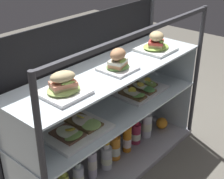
{
  "coord_description": "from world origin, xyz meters",
  "views": [
    {
      "loc": [
        -1.24,
        -1.07,
        1.39
      ],
      "look_at": [
        0.0,
        0.0,
        0.55
      ],
      "focal_mm": 52.17,
      "sensor_mm": 36.0,
      "label": 1
    }
  ],
  "objects": [
    {
      "name": "plated_roll_sandwich_near_right_corner",
      "position": [
        -0.38,
        -0.03,
        0.72
      ],
      "size": [
        0.2,
        0.2,
        0.12
      ],
      "color": "white",
      "rests_on": "shelf_upper_glass"
    },
    {
      "name": "plated_roll_sandwich_far_left",
      "position": [
        0.0,
        -0.04,
        0.73
      ],
      "size": [
        0.17,
        0.17,
        0.12
      ],
      "color": "white",
      "rests_on": "shelf_upper_glass"
    },
    {
      "name": "riser_lower_tier",
      "position": [
        0.0,
        0.0,
        0.22
      ],
      "size": [
        1.27,
        0.36,
        0.37
      ],
      "color": "silver",
      "rests_on": "case_base_deck"
    },
    {
      "name": "juice_bottle_back_left",
      "position": [
        0.15,
        -0.0,
        0.13
      ],
      "size": [
        0.06,
        0.06,
        0.24
      ],
      "color": "orange",
      "rests_on": "case_base_deck"
    },
    {
      "name": "juice_bottle_back_right",
      "position": [
        -0.06,
        -0.01,
        0.11
      ],
      "size": [
        0.07,
        0.07,
        0.2
      ],
      "color": "silver",
      "rests_on": "case_base_deck"
    },
    {
      "name": "juice_bottle_near_post",
      "position": [
        -0.3,
        -0.01,
        0.12
      ],
      "size": [
        0.06,
        0.06,
        0.2
      ],
      "color": "silver",
      "rests_on": "case_base_deck"
    },
    {
      "name": "shelf_upper_glass",
      "position": [
        0.0,
        0.0,
        0.68
      ],
      "size": [
        1.28,
        0.37,
        0.01
      ],
      "primitive_type": "cube",
      "color": "silver",
      "rests_on": "riser_upper_tier"
    },
    {
      "name": "ground_plane",
      "position": [
        0.0,
        0.0,
        -0.01
      ],
      "size": [
        6.0,
        6.0,
        0.02
      ],
      "primitive_type": "cube",
      "color": "#59554C",
      "rests_on": "ground"
    },
    {
      "name": "case_base_deck",
      "position": [
        0.0,
        0.0,
        0.02
      ],
      "size": [
        1.32,
        0.41,
        0.03
      ],
      "primitive_type": "cube",
      "color": "#A19FA7",
      "rests_on": "ground"
    },
    {
      "name": "juice_bottle_tucked_behind",
      "position": [
        0.04,
        0.01,
        0.12
      ],
      "size": [
        0.07,
        0.07,
        0.22
      ],
      "color": "orange",
      "rests_on": "case_base_deck"
    },
    {
      "name": "orange_fruit_beside_bottles",
      "position": [
        0.53,
        -0.03,
        0.08
      ],
      "size": [
        0.08,
        0.08,
        0.08
      ],
      "primitive_type": "sphere",
      "color": "orange",
      "rests_on": "case_base_deck"
    },
    {
      "name": "case_frame",
      "position": [
        0.0,
        0.14,
        0.5
      ],
      "size": [
        1.32,
        0.41,
        0.94
      ],
      "color": "#333338",
      "rests_on": "ground"
    },
    {
      "name": "juice_bottle_front_right_end",
      "position": [
        0.26,
        0.01,
        0.11
      ],
      "size": [
        0.07,
        0.07,
        0.2
      ],
      "color": "#A22D49",
      "rests_on": "case_base_deck"
    },
    {
      "name": "juice_bottle_front_second",
      "position": [
        -0.18,
        -0.0,
        0.13
      ],
      "size": [
        0.06,
        0.06,
        0.23
      ],
      "color": "white",
      "rests_on": "case_base_deck"
    },
    {
      "name": "shelf_lower_glass",
      "position": [
        0.0,
        0.0,
        0.41
      ],
      "size": [
        1.28,
        0.37,
        0.01
      ],
      "primitive_type": "cube",
      "color": "silver",
      "rests_on": "riser_lower_tier"
    },
    {
      "name": "juice_bottle_front_middle",
      "position": [
        0.37,
        -0.0,
        0.13
      ],
      "size": [
        0.07,
        0.07,
        0.24
      ],
      "color": "white",
      "rests_on": "case_base_deck"
    },
    {
      "name": "open_sandwich_tray_right_of_center",
      "position": [
        -0.29,
        -0.02,
        0.44
      ],
      "size": [
        0.34,
        0.24,
        0.06
      ],
      "color": "white",
      "rests_on": "shelf_lower_glass"
    },
    {
      "name": "open_sandwich_tray_far_right",
      "position": [
        0.29,
        0.01,
        0.44
      ],
      "size": [
        0.34,
        0.24,
        0.06
      ],
      "color": "white",
      "rests_on": "shelf_lower_glass"
    },
    {
      "name": "plated_roll_sandwich_center",
      "position": [
        0.38,
        -0.03,
        0.72
      ],
      "size": [
        0.21,
        0.21,
        0.12
      ],
      "color": "white",
      "rests_on": "shelf_upper_glass"
    },
    {
      "name": "riser_upper_tier",
      "position": [
        0.0,
        0.0,
        0.54
      ],
      "size": [
        1.27,
        0.36,
        0.25
      ],
      "color": "silver",
      "rests_on": "shelf_lower_glass"
    }
  ]
}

